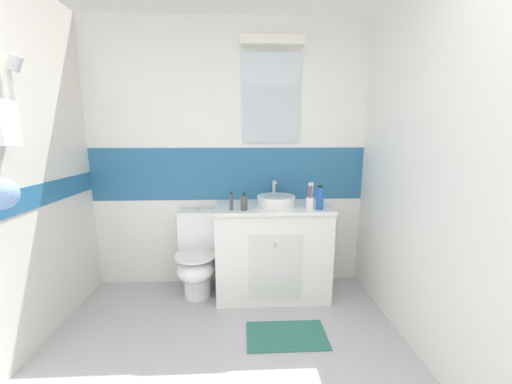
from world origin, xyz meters
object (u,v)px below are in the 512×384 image
object	(u,v)px
toilet	(197,257)
shampoo_bottle_tall	(320,198)
sink_basin	(276,200)
soap_dispenser	(244,203)
toothpaste_tube_upright	(231,202)
toothbrush_cup	(310,202)

from	to	relation	value
toilet	shampoo_bottle_tall	distance (m)	1.23
shampoo_bottle_tall	sink_basin	bearing A→B (deg)	155.42
sink_basin	soap_dispenser	world-z (taller)	sink_basin
sink_basin	toilet	distance (m)	0.90
toothpaste_tube_upright	shampoo_bottle_tall	size ratio (longest dim) A/B	0.76
sink_basin	shampoo_bottle_tall	world-z (taller)	sink_basin
toilet	soap_dispenser	size ratio (longest dim) A/B	4.73
toilet	toothpaste_tube_upright	size ratio (longest dim) A/B	4.98
toothbrush_cup	soap_dispenser	xyz separation A→B (m)	(-0.56, -0.01, 0.00)
sink_basin	toothpaste_tube_upright	size ratio (longest dim) A/B	2.44
soap_dispenser	shampoo_bottle_tall	size ratio (longest dim) A/B	0.80
sink_basin	shampoo_bottle_tall	bearing A→B (deg)	-24.58
sink_basin	toilet	bearing A→B (deg)	178.40
toothbrush_cup	soap_dispenser	world-z (taller)	toothbrush_cup
toilet	shampoo_bottle_tall	xyz separation A→B (m)	(1.07, -0.18, 0.59)
toothpaste_tube_upright	soap_dispenser	bearing A→B (deg)	-2.33
toothbrush_cup	toothpaste_tube_upright	size ratio (longest dim) A/B	1.48
soap_dispenser	toothpaste_tube_upright	world-z (taller)	soap_dispenser
soap_dispenser	toilet	bearing A→B (deg)	157.50
toothpaste_tube_upright	shampoo_bottle_tall	xyz separation A→B (m)	(0.74, -0.00, 0.02)
toilet	toothbrush_cup	bearing A→B (deg)	-9.81
toothbrush_cup	toothpaste_tube_upright	xyz separation A→B (m)	(-0.66, -0.00, 0.01)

